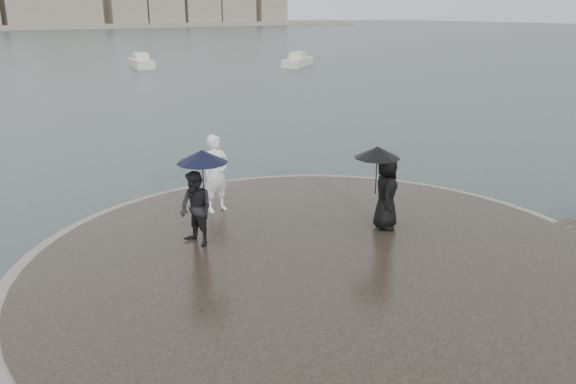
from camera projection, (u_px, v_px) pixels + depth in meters
ground at (462, 359)px, 8.77m from camera, size 400.00×400.00×0.00m
kerb_ring at (324, 268)px, 11.46m from camera, size 12.50×12.50×0.32m
quay_tip at (324, 267)px, 11.45m from camera, size 11.90×11.90×0.36m
statue at (216, 173)px, 13.86m from camera, size 0.75×0.53×1.94m
visitor_left at (198, 193)px, 11.84m from camera, size 1.20×1.11×2.04m
visitor_right at (384, 182)px, 12.69m from camera, size 1.26×1.11×1.95m
boats at (64, 72)px, 45.10m from camera, size 46.81×27.87×1.50m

